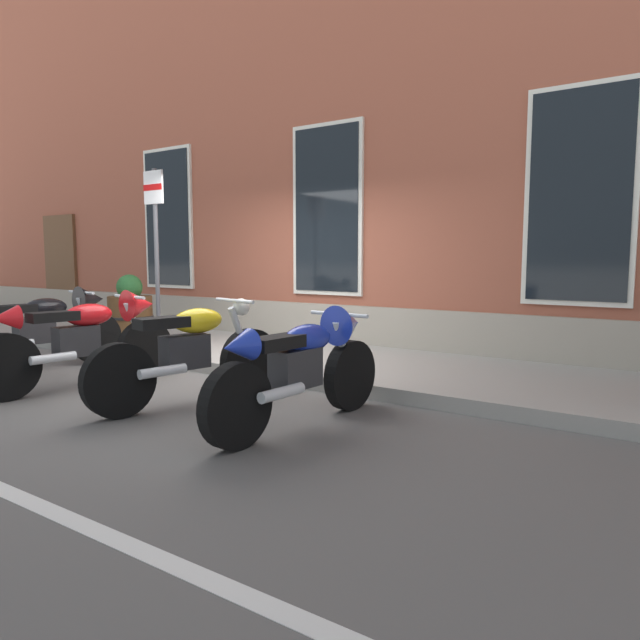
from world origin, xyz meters
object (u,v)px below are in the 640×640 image
(motorcycle_red_sport, at_px, (88,335))
(parking_sign, at_px, (156,234))
(barrel_planter, at_px, (130,312))
(motorcycle_black_sport, at_px, (45,326))
(motorcycle_yellow_naked, at_px, (191,353))
(motorcycle_blue_sport, at_px, (306,362))

(motorcycle_red_sport, relative_size, parking_sign, 0.90)
(barrel_planter, bearing_deg, motorcycle_black_sport, -68.02)
(motorcycle_red_sport, relative_size, motorcycle_yellow_naked, 1.07)
(motorcycle_red_sport, height_order, motorcycle_blue_sport, motorcycle_red_sport)
(motorcycle_black_sport, relative_size, motorcycle_red_sport, 0.98)
(motorcycle_black_sport, bearing_deg, parking_sign, 69.79)
(motorcycle_red_sport, bearing_deg, parking_sign, 115.20)
(parking_sign, bearing_deg, motorcycle_yellow_naked, -33.51)
(motorcycle_yellow_naked, bearing_deg, barrel_planter, 150.46)
(motorcycle_black_sport, xyz_separation_m, barrel_planter, (-0.74, 1.83, -0.01))
(motorcycle_black_sport, height_order, motorcycle_yellow_naked, motorcycle_black_sport)
(motorcycle_red_sport, relative_size, barrel_planter, 2.22)
(parking_sign, distance_m, barrel_planter, 1.77)
(motorcycle_red_sport, height_order, barrel_planter, barrel_planter)
(motorcycle_blue_sport, relative_size, barrel_planter, 2.09)
(motorcycle_red_sport, bearing_deg, motorcycle_black_sport, 169.31)
(motorcycle_yellow_naked, relative_size, barrel_planter, 2.08)
(parking_sign, bearing_deg, motorcycle_blue_sport, -21.95)
(motorcycle_yellow_naked, xyz_separation_m, parking_sign, (-2.21, 1.46, 1.23))
(motorcycle_black_sport, bearing_deg, motorcycle_blue_sport, -1.11)
(motorcycle_black_sport, distance_m, motorcycle_red_sport, 1.26)
(motorcycle_red_sport, bearing_deg, motorcycle_blue_sport, 3.19)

